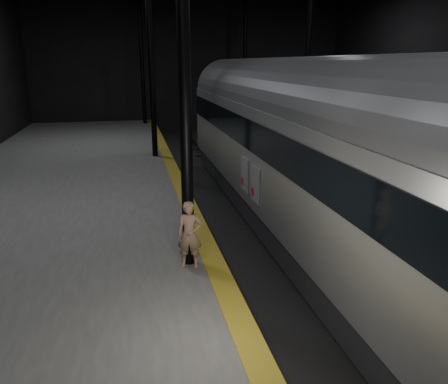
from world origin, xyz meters
name	(u,v)px	position (x,y,z in m)	size (l,w,h in m)	color
ground	(286,228)	(0.00, 0.00, 0.00)	(44.00, 44.00, 0.00)	black
platform_left	(48,231)	(-7.50, 0.00, 0.50)	(9.00, 43.80, 1.00)	#4D4D4A
tactile_strip	(189,206)	(-3.25, 0.00, 1.00)	(0.50, 43.80, 0.01)	olive
track	(286,226)	(0.00, 0.00, 0.07)	(2.40, 43.00, 0.24)	#3F3328
train	(293,141)	(0.00, -0.32, 3.00)	(3.01, 20.09, 5.37)	#93969A
woman	(190,235)	(-3.80, -4.20, 1.75)	(0.55, 0.36, 1.50)	tan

